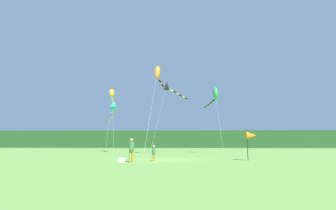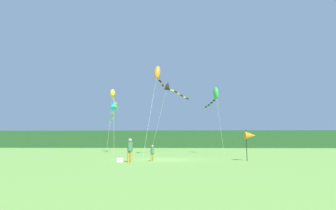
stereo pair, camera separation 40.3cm
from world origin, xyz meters
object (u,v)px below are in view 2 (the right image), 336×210
Objects in this scene: cooler_box at (120,160)px; kite_yellow at (113,95)px; kite_green at (215,95)px; person_adult at (130,149)px; banner_flag_pole at (250,136)px; person_child at (152,152)px; kite_orange at (158,74)px; kite_black at (169,87)px; kite_cyan at (114,108)px.

cooler_box is 22.04m from kite_yellow.
kite_green reaches higher than cooler_box.
banner_flag_pole reaches higher than person_adult.
kite_yellow reaches higher than person_child.
banner_flag_pole is 13.66m from kite_green.
person_adult is at bearing -138.99° from person_child.
kite_yellow is at bearing 133.04° from banner_flag_pole.
kite_orange is at bearing -154.30° from kite_green.
kite_black is (-6.33, 4.09, 1.99)m from kite_green.
person_child is (1.60, 1.39, -0.29)m from person_adult.
kite_black is at bearing 114.33° from banner_flag_pole.
kite_green is 0.91× the size of kite_yellow.
kite_cyan is at bearing 114.64° from person_child.
kite_cyan is at bearing 135.01° from banner_flag_pole.
kite_green is (7.12, 13.06, 7.13)m from person_child.
person_child is 19.44m from kite_black.
kite_yellow is at bearing 107.79° from kite_cyan.
person_adult reaches higher than person_child.
kite_cyan is (-5.97, 17.90, 5.62)m from person_adult.
kite_green is (-1.09, 12.33, 5.78)m from banner_flag_pole.
person_adult is at bearing -71.62° from kite_yellow.
banner_flag_pole is at bearing -45.55° from kite_orange.
person_adult is 3.79× the size of cooler_box.
banner_flag_pole is 0.23× the size of kite_orange.
kite_black reaches higher than kite_yellow.
person_adult is 0.17× the size of kite_black.
kite_orange reaches higher than kite_yellow.
kite_black is 1.10× the size of kite_yellow.
kite_orange is at bearing 134.45° from banner_flag_pole.
person_adult is 19.69m from kite_cyan.
kite_black is at bearing 4.37° from kite_cyan.
kite_black reaches higher than person_child.
kite_black is 1.21× the size of kite_cyan.
kite_cyan is at bearing -175.63° from kite_black.
kite_orange reaches higher than person_adult.
banner_flag_pole reaches higher than person_child.
kite_orange is (1.25, 10.86, 8.86)m from person_adult.
cooler_box is at bearing -73.52° from kite_yellow.
kite_cyan is at bearing 108.44° from person_adult.
person_adult reaches higher than cooler_box.
banner_flag_pole is 0.29× the size of kite_green.
kite_black is at bearing 82.65° from person_adult.
person_adult is at bearing -13.02° from cooler_box.
kite_orange is (-8.57, 8.73, 7.80)m from banner_flag_pole.
person_child is 8.36m from banner_flag_pole.
cooler_box is at bearing -99.77° from kite_black.
person_child is 19.10m from kite_cyan.
kite_black is at bearing 87.36° from person_child.
person_child is 13.17m from kite_orange.
kite_green is 16.12m from kite_yellow.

